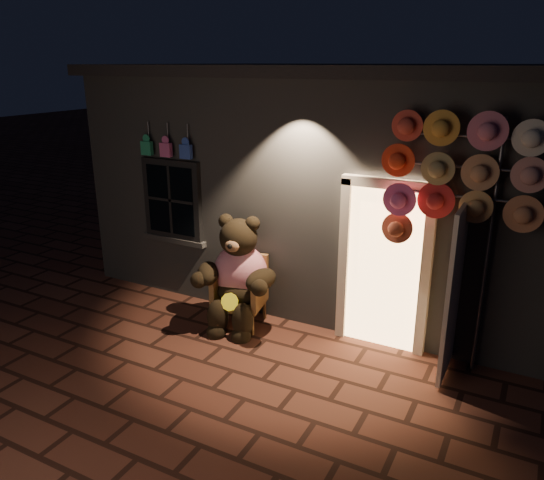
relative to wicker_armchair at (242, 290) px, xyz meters
The scene contains 5 objects.
ground 1.37m from the wicker_armchair, 64.88° to the right, with size 60.00×60.00×0.00m, color #572E21.
shop_building 3.14m from the wicker_armchair, 79.09° to the left, with size 7.30×5.95×3.51m.
wicker_armchair is the anchor object (origin of this frame).
teddy_bear 0.28m from the wicker_armchair, 83.66° to the right, with size 1.19×1.01×1.66m.
hat_rack 3.25m from the wicker_armchair, ahead, with size 1.69×0.22×2.99m.
Camera 1 is at (2.97, -4.64, 3.49)m, focal length 35.00 mm.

